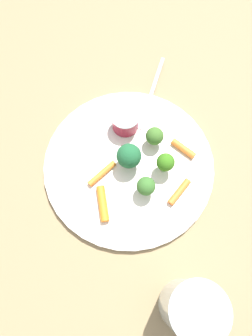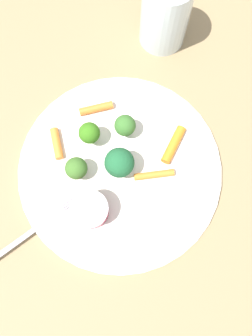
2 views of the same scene
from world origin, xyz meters
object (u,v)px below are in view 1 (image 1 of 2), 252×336
object	(u,v)px
sauce_cup	(125,121)
carrot_stick_0	(102,174)
broccoli_floret_0	(127,155)
broccoli_floret_1	(146,186)
plate	(129,165)
broccoli_floret_2	(165,163)
carrot_stick_3	(183,149)
broccoli_floret_3	(155,136)
fork	(152,93)
carrot_stick_1	(179,192)
drinking_glass	(191,308)
carrot_stick_2	(103,204)

from	to	relation	value
sauce_cup	carrot_stick_0	bearing A→B (deg)	-37.72
broccoli_floret_0	broccoli_floret_1	world-z (taller)	broccoli_floret_0
plate	broccoli_floret_2	world-z (taller)	broccoli_floret_2
broccoli_floret_1	carrot_stick_3	xyz separation A→B (m)	(-0.06, 0.09, -0.02)
broccoli_floret_3	carrot_stick_0	world-z (taller)	broccoli_floret_3
sauce_cup	fork	xyz separation A→B (m)	(-0.06, 0.07, -0.02)
carrot_stick_1	broccoli_floret_1	bearing A→B (deg)	-108.20
plate	broccoli_floret_0	size ratio (longest dim) A/B	5.57
drinking_glass	broccoli_floret_3	bearing A→B (deg)	172.98
carrot_stick_1	drinking_glass	bearing A→B (deg)	-15.83
plate	broccoli_floret_2	xyz separation A→B (m)	(0.03, 0.06, 0.03)
fork	carrot_stick_2	bearing A→B (deg)	-36.66
broccoli_floret_0	carrot_stick_0	xyz separation A→B (m)	(0.01, -0.05, -0.03)
fork	carrot_stick_0	bearing A→B (deg)	-43.52
broccoli_floret_2	fork	world-z (taller)	broccoli_floret_2
carrot_stick_2	plate	bearing A→B (deg)	134.96
broccoli_floret_1	carrot_stick_2	xyz separation A→B (m)	(0.01, -0.07, -0.02)
carrot_stick_3	fork	size ratio (longest dim) A/B	0.32
carrot_stick_0	carrot_stick_1	bearing A→B (deg)	61.03
fork	carrot_stick_3	bearing A→B (deg)	8.69
broccoli_floret_0	carrot_stick_2	xyz separation A→B (m)	(0.06, -0.06, -0.03)
sauce_cup	carrot_stick_0	xyz separation A→B (m)	(0.08, -0.06, -0.01)
plate	broccoli_floret_3	xyz separation A→B (m)	(-0.03, 0.05, 0.03)
carrot_stick_1	drinking_glass	distance (m)	0.18
sauce_cup	broccoli_floret_1	bearing A→B (deg)	0.16
broccoli_floret_1	broccoli_floret_3	xyz separation A→B (m)	(-0.08, 0.04, -0.00)
plate	carrot_stick_1	distance (m)	0.10
sauce_cup	carrot_stick_1	bearing A→B (deg)	20.37
broccoli_floret_0	carrot_stick_3	size ratio (longest dim) A/B	1.13
carrot_stick_2	carrot_stick_1	bearing A→B (deg)	84.35
broccoli_floret_3	carrot_stick_0	size ratio (longest dim) A/B	0.72
carrot_stick_1	broccoli_floret_3	bearing A→B (deg)	-171.95
fork	drinking_glass	size ratio (longest dim) A/B	1.30
broccoli_floret_1	carrot_stick_2	distance (m)	0.08
broccoli_floret_0	broccoli_floret_3	world-z (taller)	broccoli_floret_0
broccoli_floret_0	carrot_stick_3	world-z (taller)	broccoli_floret_0
carrot_stick_3	drinking_glass	bearing A→B (deg)	-18.37
carrot_stick_3	broccoli_floret_1	bearing A→B (deg)	-57.55
broccoli_floret_2	carrot_stick_3	xyz separation A→B (m)	(-0.02, 0.04, -0.02)
plate	carrot_stick_3	distance (m)	0.10
broccoli_floret_0	carrot_stick_2	world-z (taller)	broccoli_floret_0
broccoli_floret_3	carrot_stick_2	distance (m)	0.15
broccoli_floret_1	sauce_cup	bearing A→B (deg)	-179.84
carrot_stick_2	carrot_stick_3	world-z (taller)	carrot_stick_2
carrot_stick_2	broccoli_floret_1	bearing A→B (deg)	93.91
broccoli_floret_0	carrot_stick_3	bearing A→B (deg)	87.77
carrot_stick_1	carrot_stick_3	xyz separation A→B (m)	(-0.07, 0.03, 0.00)
broccoli_floret_2	carrot_stick_2	xyz separation A→B (m)	(0.04, -0.12, -0.02)
plate	carrot_stick_0	distance (m)	0.05
sauce_cup	drinking_glass	world-z (taller)	drinking_glass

